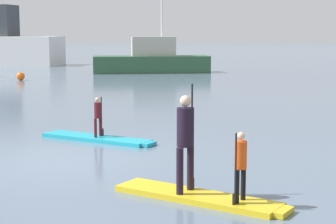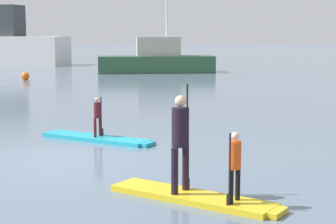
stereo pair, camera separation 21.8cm
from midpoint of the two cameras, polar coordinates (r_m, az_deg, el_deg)
The scene contains 8 objects.
ground_plane at distance 12.92m, azimuth -9.99°, elevation -4.69°, with size 240.00×240.00×0.00m, color slate.
paddleboard_near at distance 15.09m, azimuth -6.51°, elevation -2.59°, with size 3.20×1.79×0.10m.
paddler_child_solo at distance 15.00m, azimuth -6.51°, elevation -0.26°, with size 0.23×0.35×1.02m.
paddleboard_far at distance 9.79m, azimuth 3.31°, elevation -8.39°, with size 3.04×1.90×0.10m.
paddler_adult at distance 9.71m, azimuth 1.88°, elevation -2.46°, with size 0.39×0.48×1.83m.
paddler_child_front at distance 9.27m, azimuth 7.22°, elevation -5.00°, with size 0.27×0.37×1.14m.
fishing_boat_green_midground at distance 39.29m, azimuth -0.98°, elevation 5.11°, with size 8.10×4.07×5.78m.
mooring_buoy_mid at distance 34.21m, azimuth -13.66°, elevation 3.45°, with size 0.47×0.47×0.47m, color orange.
Camera 2 is at (3.97, -11.99, 2.81)m, focal length 62.01 mm.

